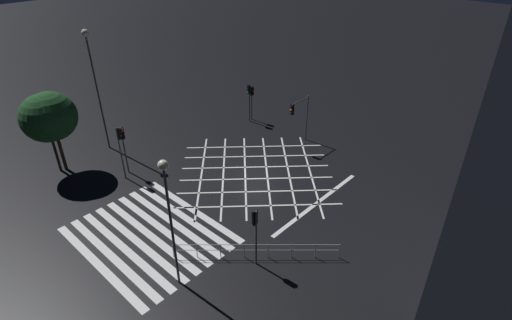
{
  "coord_description": "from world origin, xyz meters",
  "views": [
    {
      "loc": [
        18.55,
        -20.08,
        17.46
      ],
      "look_at": [
        0.0,
        0.0,
        1.2
      ],
      "focal_mm": 28.0,
      "sensor_mm": 36.0,
      "label": 1
    }
  ],
  "objects_px": {
    "traffic_light_se_main": "(255,226)",
    "traffic_light_median_north": "(299,112)",
    "traffic_light_nw_main": "(252,96)",
    "street_tree_near": "(46,118)",
    "traffic_light_nw_cross": "(249,95)",
    "traffic_light_sw_cross": "(120,143)",
    "traffic_light_sw_main": "(123,141)",
    "street_lamp_west": "(168,200)",
    "street_tree_far": "(51,116)",
    "street_lamp_east": "(92,65)"
  },
  "relations": [
    {
      "from": "traffic_light_se_main",
      "to": "traffic_light_median_north",
      "type": "distance_m",
      "value": 15.36
    },
    {
      "from": "traffic_light_nw_main",
      "to": "street_tree_near",
      "type": "xyz_separation_m",
      "value": [
        -4.76,
        -17.87,
        2.12
      ]
    },
    {
      "from": "traffic_light_nw_cross",
      "to": "traffic_light_sw_cross",
      "type": "distance_m",
      "value": 14.23
    },
    {
      "from": "traffic_light_sw_main",
      "to": "traffic_light_nw_main",
      "type": "xyz_separation_m",
      "value": [
        0.4,
        14.21,
        -0.28
      ]
    },
    {
      "from": "traffic_light_nw_cross",
      "to": "traffic_light_median_north",
      "type": "relative_size",
      "value": 0.91
    },
    {
      "from": "traffic_light_sw_main",
      "to": "traffic_light_se_main",
      "type": "height_order",
      "value": "traffic_light_sw_main"
    },
    {
      "from": "traffic_light_sw_main",
      "to": "street_tree_near",
      "type": "xyz_separation_m",
      "value": [
        -4.36,
        -3.66,
        1.84
      ]
    },
    {
      "from": "traffic_light_se_main",
      "to": "traffic_light_sw_cross",
      "type": "distance_m",
      "value": 13.84
    },
    {
      "from": "street_lamp_west",
      "to": "street_tree_near",
      "type": "distance_m",
      "value": 16.64
    },
    {
      "from": "traffic_light_sw_cross",
      "to": "traffic_light_median_north",
      "type": "bearing_deg",
      "value": -25.66
    },
    {
      "from": "traffic_light_median_north",
      "to": "traffic_light_sw_main",
      "type": "bearing_deg",
      "value": -28.46
    },
    {
      "from": "traffic_light_sw_main",
      "to": "street_lamp_west",
      "type": "relative_size",
      "value": 0.5
    },
    {
      "from": "traffic_light_nw_cross",
      "to": "street_tree_far",
      "type": "bearing_deg",
      "value": -15.52
    },
    {
      "from": "traffic_light_nw_cross",
      "to": "street_tree_near",
      "type": "height_order",
      "value": "street_tree_near"
    },
    {
      "from": "street_lamp_east",
      "to": "street_lamp_west",
      "type": "height_order",
      "value": "street_lamp_east"
    },
    {
      "from": "street_lamp_west",
      "to": "street_tree_far",
      "type": "distance_m",
      "value": 16.55
    },
    {
      "from": "traffic_light_nw_cross",
      "to": "street_lamp_west",
      "type": "distance_m",
      "value": 21.78
    },
    {
      "from": "traffic_light_median_north",
      "to": "street_tree_far",
      "type": "distance_m",
      "value": 19.95
    },
    {
      "from": "street_lamp_west",
      "to": "traffic_light_nw_main",
      "type": "bearing_deg",
      "value": 122.4
    },
    {
      "from": "traffic_light_se_main",
      "to": "street_lamp_west",
      "type": "relative_size",
      "value": 0.49
    },
    {
      "from": "traffic_light_median_north",
      "to": "traffic_light_nw_main",
      "type": "bearing_deg",
      "value": -99.57
    },
    {
      "from": "traffic_light_median_north",
      "to": "traffic_light_nw_cross",
      "type": "bearing_deg",
      "value": -94.94
    },
    {
      "from": "traffic_light_se_main",
      "to": "street_lamp_east",
      "type": "relative_size",
      "value": 0.38
    },
    {
      "from": "traffic_light_sw_main",
      "to": "traffic_light_se_main",
      "type": "xyz_separation_m",
      "value": [
        14.37,
        -0.43,
        -0.07
      ]
    },
    {
      "from": "traffic_light_nw_cross",
      "to": "street_tree_far",
      "type": "relative_size",
      "value": 0.59
    },
    {
      "from": "traffic_light_nw_main",
      "to": "street_tree_far",
      "type": "bearing_deg",
      "value": -104.88
    },
    {
      "from": "traffic_light_sw_main",
      "to": "traffic_light_nw_cross",
      "type": "xyz_separation_m",
      "value": [
        0.45,
        13.66,
        -0.04
      ]
    },
    {
      "from": "traffic_light_sw_cross",
      "to": "street_lamp_east",
      "type": "relative_size",
      "value": 0.43
    },
    {
      "from": "traffic_light_se_main",
      "to": "traffic_light_sw_cross",
      "type": "xyz_separation_m",
      "value": [
        -13.84,
        -0.14,
        0.35
      ]
    },
    {
      "from": "street_lamp_west",
      "to": "street_tree_near",
      "type": "height_order",
      "value": "street_lamp_west"
    },
    {
      "from": "traffic_light_nw_cross",
      "to": "traffic_light_se_main",
      "type": "height_order",
      "value": "traffic_light_nw_cross"
    },
    {
      "from": "traffic_light_nw_main",
      "to": "traffic_light_sw_cross",
      "type": "bearing_deg",
      "value": -89.5
    },
    {
      "from": "street_tree_near",
      "to": "street_tree_far",
      "type": "xyz_separation_m",
      "value": [
        0.12,
        0.39,
        0.05
      ]
    },
    {
      "from": "traffic_light_nw_cross",
      "to": "street_lamp_west",
      "type": "height_order",
      "value": "street_lamp_west"
    },
    {
      "from": "traffic_light_se_main",
      "to": "traffic_light_median_north",
      "type": "xyz_separation_m",
      "value": [
        -7.28,
        13.52,
        0.4
      ]
    },
    {
      "from": "traffic_light_se_main",
      "to": "street_tree_near",
      "type": "height_order",
      "value": "street_tree_near"
    },
    {
      "from": "street_tree_far",
      "to": "traffic_light_sw_main",
      "type": "bearing_deg",
      "value": 37.56
    },
    {
      "from": "traffic_light_nw_cross",
      "to": "traffic_light_se_main",
      "type": "distance_m",
      "value": 19.8
    },
    {
      "from": "traffic_light_median_north",
      "to": "street_tree_near",
      "type": "xyz_separation_m",
      "value": [
        -11.45,
        -16.74,
        1.5
      ]
    },
    {
      "from": "traffic_light_se_main",
      "to": "street_lamp_west",
      "type": "distance_m",
      "value": 5.4
    },
    {
      "from": "traffic_light_sw_main",
      "to": "traffic_light_sw_cross",
      "type": "bearing_deg",
      "value": -47.27
    },
    {
      "from": "traffic_light_nw_cross",
      "to": "street_tree_near",
      "type": "relative_size",
      "value": 0.6
    },
    {
      "from": "traffic_light_se_main",
      "to": "traffic_light_sw_main",
      "type": "bearing_deg",
      "value": -1.73
    },
    {
      "from": "traffic_light_nw_cross",
      "to": "street_lamp_east",
      "type": "height_order",
      "value": "street_lamp_east"
    },
    {
      "from": "traffic_light_sw_cross",
      "to": "street_tree_far",
      "type": "height_order",
      "value": "street_tree_far"
    },
    {
      "from": "traffic_light_nw_cross",
      "to": "traffic_light_nw_main",
      "type": "bearing_deg",
      "value": -174.34
    },
    {
      "from": "traffic_light_median_north",
      "to": "street_tree_far",
      "type": "bearing_deg",
      "value": -34.74
    },
    {
      "from": "traffic_light_nw_main",
      "to": "street_lamp_west",
      "type": "relative_size",
      "value": 0.45
    },
    {
      "from": "traffic_light_nw_main",
      "to": "street_lamp_east",
      "type": "bearing_deg",
      "value": -112.43
    },
    {
      "from": "traffic_light_nw_cross",
      "to": "traffic_light_median_north",
      "type": "height_order",
      "value": "traffic_light_median_north"
    }
  ]
}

